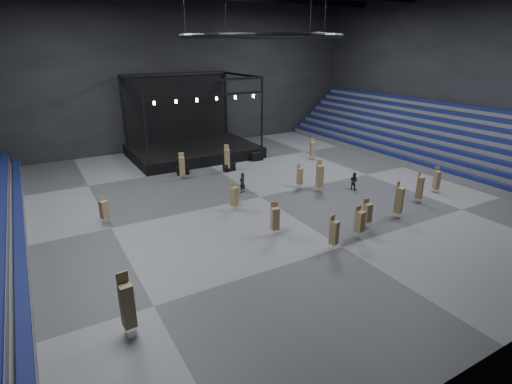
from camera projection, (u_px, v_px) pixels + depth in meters
floor at (261, 197)px, 34.55m from camera, size 50.00×50.00×0.00m
wall_back at (173, 74)px, 48.45m from camera, size 50.00×0.20×18.00m
wall_right at (460, 78)px, 43.12m from camera, size 0.20×42.00×18.00m
bleachers_right at (437, 146)px, 44.69m from camera, size 7.20×40.00×6.40m
stage at (191, 143)px, 47.22m from camera, size 14.00×10.00×9.20m
truss_ring at (261, 36)px, 30.01m from camera, size 12.30×12.30×5.15m
flight_case_left at (183, 171)px, 40.34m from camera, size 1.26×0.74×0.80m
flight_case_mid at (229, 167)px, 41.46m from camera, size 1.30×0.80×0.82m
flight_case_right at (257, 156)px, 45.21m from camera, size 1.39×0.75×0.91m
chair_stack_0 at (367, 212)px, 28.55m from camera, size 0.52×0.52×2.11m
chair_stack_1 at (399, 199)px, 29.98m from camera, size 0.68×0.68×2.89m
chair_stack_2 at (420, 187)px, 32.89m from camera, size 0.62×0.62×2.70m
chair_stack_3 at (234, 196)px, 31.44m from camera, size 0.66×0.66×2.28m
chair_stack_4 at (127, 305)px, 17.71m from camera, size 0.60×0.60×3.14m
chair_stack_5 at (334, 232)px, 25.38m from camera, size 0.59×0.59×2.34m
chair_stack_6 at (437, 180)px, 35.13m from camera, size 0.53×0.53×2.37m
chair_stack_7 at (320, 175)px, 35.42m from camera, size 0.65×0.65×2.88m
chair_stack_8 at (182, 166)px, 38.64m from camera, size 0.66×0.66×2.63m
chair_stack_9 at (300, 176)px, 36.38m from camera, size 0.52×0.52×2.24m
chair_stack_10 at (360, 221)px, 26.99m from camera, size 0.60×0.60×2.24m
chair_stack_11 at (313, 149)px, 45.31m from camera, size 0.62×0.62×2.42m
chair_stack_12 at (275, 218)px, 27.33m from camera, size 0.61×0.61×2.38m
chair_stack_13 at (104, 209)px, 29.18m from camera, size 0.64×0.64×2.05m
chair_stack_14 at (227, 158)px, 40.89m from camera, size 0.64×0.64×2.83m
man_center at (242, 183)px, 35.26m from camera, size 0.80×0.67×1.85m
crew_member at (354, 181)px, 36.13m from camera, size 0.78×0.90×1.60m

